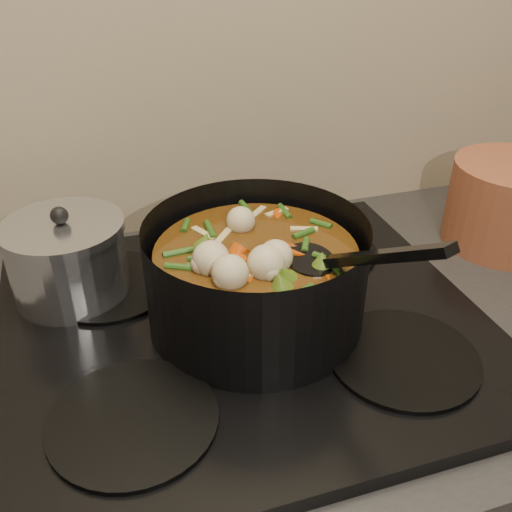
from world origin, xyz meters
name	(u,v)px	position (x,y,z in m)	size (l,w,h in m)	color
stovetop	(244,325)	(0.00, 1.93, 0.92)	(0.62, 0.54, 0.03)	black
stockpot	(256,277)	(0.02, 1.93, 0.99)	(0.31, 0.37, 0.20)	black
saucepan	(68,259)	(-0.21, 2.06, 0.99)	(0.16, 0.16, 0.13)	silver
terracotta_crock	(510,204)	(0.48, 2.03, 0.98)	(0.20, 0.20, 0.14)	brown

